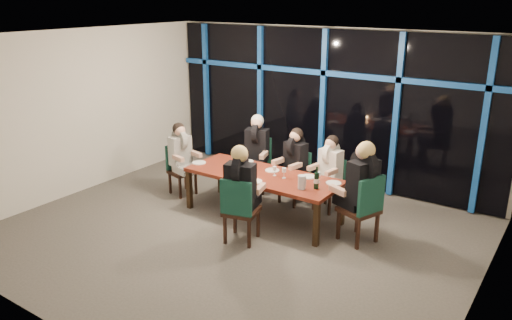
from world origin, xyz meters
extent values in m
plane|color=#5E5A53|center=(0.00, 0.00, 0.00)|extent=(7.00, 7.00, 0.00)
cube|color=silver|center=(0.00, 3.00, 1.50)|extent=(7.00, 0.04, 3.00)
cube|color=silver|center=(0.00, -3.00, 1.50)|extent=(7.00, 0.04, 3.00)
cube|color=silver|center=(-3.50, 0.00, 1.50)|extent=(0.04, 6.00, 3.00)
cube|color=silver|center=(3.50, 0.00, 1.50)|extent=(0.04, 6.00, 3.00)
cube|color=white|center=(0.00, 0.00, 3.00)|extent=(7.00, 6.00, 0.04)
cube|color=black|center=(0.00, 2.94, 1.50)|extent=(6.86, 0.04, 2.94)
cube|color=#13489A|center=(-2.90, 2.89, 1.50)|extent=(0.10, 0.10, 2.94)
cube|color=#13489A|center=(-1.45, 2.89, 1.50)|extent=(0.10, 0.10, 2.94)
cube|color=#13489A|center=(0.00, 2.89, 1.50)|extent=(0.10, 0.10, 2.94)
cube|color=#13489A|center=(1.45, 2.89, 1.50)|extent=(0.10, 0.10, 2.94)
cube|color=#13489A|center=(2.90, 2.89, 1.50)|extent=(0.10, 0.10, 2.94)
cube|color=#13489A|center=(0.00, 2.89, 2.16)|extent=(6.86, 0.10, 0.10)
cube|color=#FF2D14|center=(1.10, 3.25, 2.15)|extent=(0.60, 0.05, 0.35)
cube|color=maroon|center=(0.00, 0.80, 0.72)|extent=(2.60, 1.00, 0.06)
cube|color=black|center=(-1.24, 0.36, 0.34)|extent=(0.08, 0.08, 0.69)
cube|color=black|center=(1.24, 0.36, 0.34)|extent=(0.08, 0.08, 0.69)
cube|color=black|center=(-1.24, 1.24, 0.34)|extent=(0.08, 0.08, 0.69)
cube|color=black|center=(1.24, 1.24, 0.34)|extent=(0.08, 0.08, 0.69)
cube|color=black|center=(-0.74, 1.71, 0.46)|extent=(0.58, 0.58, 0.06)
cube|color=#174A3B|center=(-0.80, 1.90, 0.74)|extent=(0.46, 0.18, 0.52)
cube|color=black|center=(-0.87, 1.47, 0.22)|extent=(0.05, 0.05, 0.43)
cube|color=black|center=(-0.51, 1.58, 0.22)|extent=(0.05, 0.05, 0.43)
cube|color=black|center=(-0.98, 1.83, 0.22)|extent=(0.05, 0.05, 0.43)
cube|color=black|center=(-0.62, 1.94, 0.22)|extent=(0.05, 0.05, 0.43)
cube|color=black|center=(0.14, 1.58, 0.44)|extent=(0.51, 0.51, 0.06)
cube|color=#174A3B|center=(0.18, 1.77, 0.70)|extent=(0.44, 0.13, 0.48)
cube|color=black|center=(-0.06, 1.44, 0.20)|extent=(0.05, 0.05, 0.41)
cube|color=black|center=(0.28, 1.38, 0.20)|extent=(0.05, 0.05, 0.41)
cube|color=black|center=(0.00, 1.78, 0.20)|extent=(0.05, 0.05, 0.41)
cube|color=black|center=(0.34, 1.72, 0.20)|extent=(0.05, 0.05, 0.41)
cube|color=black|center=(0.79, 1.65, 0.42)|extent=(0.49, 0.49, 0.06)
cube|color=#174A3B|center=(0.82, 1.83, 0.67)|extent=(0.42, 0.12, 0.47)
cube|color=black|center=(0.59, 1.51, 0.20)|extent=(0.04, 0.04, 0.39)
cube|color=black|center=(0.92, 1.45, 0.20)|extent=(0.04, 0.04, 0.39)
cube|color=black|center=(0.65, 1.84, 0.20)|extent=(0.04, 0.04, 0.39)
cube|color=black|center=(0.98, 1.78, 0.20)|extent=(0.04, 0.04, 0.39)
cube|color=black|center=(-1.78, 0.78, 0.43)|extent=(0.53, 0.53, 0.06)
cube|color=#174A3B|center=(-1.97, 0.83, 0.69)|extent=(0.16, 0.43, 0.48)
cube|color=black|center=(-1.66, 0.57, 0.20)|extent=(0.05, 0.05, 0.40)
cube|color=black|center=(-1.57, 0.91, 0.20)|extent=(0.05, 0.05, 0.40)
cube|color=black|center=(-1.99, 0.66, 0.20)|extent=(0.05, 0.05, 0.40)
cube|color=black|center=(-1.90, 0.99, 0.20)|extent=(0.05, 0.05, 0.40)
cube|color=black|center=(1.68, 0.86, 0.50)|extent=(0.65, 0.65, 0.07)
cube|color=#174A3B|center=(1.89, 0.78, 0.80)|extent=(0.23, 0.49, 0.56)
cube|color=black|center=(1.56, 1.12, 0.23)|extent=(0.06, 0.06, 0.47)
cube|color=black|center=(1.42, 0.75, 0.23)|extent=(0.06, 0.06, 0.47)
cube|color=black|center=(1.94, 0.98, 0.23)|extent=(0.06, 0.06, 0.47)
cube|color=black|center=(1.79, 0.61, 0.23)|extent=(0.06, 0.06, 0.47)
cube|color=black|center=(0.23, -0.11, 0.48)|extent=(0.58, 0.58, 0.06)
cube|color=#174A3B|center=(0.28, -0.32, 0.77)|extent=(0.48, 0.17, 0.54)
cube|color=black|center=(0.37, 0.12, 0.22)|extent=(0.05, 0.05, 0.45)
cube|color=black|center=(-0.01, 0.03, 0.22)|extent=(0.05, 0.05, 0.45)
cube|color=black|center=(0.46, -0.25, 0.22)|extent=(0.05, 0.05, 0.45)
cube|color=black|center=(0.08, -0.35, 0.22)|extent=(0.05, 0.05, 0.45)
cube|color=black|center=(-0.71, 1.59, 0.57)|extent=(0.48, 0.52, 0.14)
cube|color=black|center=(-0.76, 1.74, 0.91)|extent=(0.47, 0.36, 0.58)
cylinder|color=black|center=(-0.76, 1.74, 1.13)|extent=(0.22, 0.44, 0.43)
sphere|color=tan|center=(-0.75, 1.72, 1.32)|extent=(0.22, 0.22, 0.22)
sphere|color=silver|center=(-0.76, 1.76, 1.35)|extent=(0.24, 0.24, 0.24)
cube|color=tan|center=(-0.88, 1.45, 0.79)|extent=(0.17, 0.32, 0.08)
cube|color=tan|center=(-0.49, 1.57, 0.79)|extent=(0.17, 0.32, 0.08)
cube|color=black|center=(0.12, 1.47, 0.53)|extent=(0.42, 0.46, 0.14)
cube|color=black|center=(0.15, 1.62, 0.85)|extent=(0.42, 0.30, 0.54)
cylinder|color=black|center=(0.15, 1.62, 1.06)|extent=(0.17, 0.42, 0.41)
sphere|color=tan|center=(0.14, 1.60, 1.24)|extent=(0.20, 0.20, 0.20)
sphere|color=black|center=(0.15, 1.64, 1.27)|extent=(0.22, 0.22, 0.22)
cube|color=tan|center=(-0.09, 1.42, 0.79)|extent=(0.13, 0.30, 0.08)
cube|color=tan|center=(0.30, 1.35, 0.79)|extent=(0.13, 0.30, 0.08)
cube|color=white|center=(0.77, 1.54, 0.51)|extent=(0.40, 0.45, 0.13)
cube|color=white|center=(0.79, 1.68, 0.82)|extent=(0.41, 0.29, 0.52)
cylinder|color=white|center=(0.79, 1.68, 1.03)|extent=(0.16, 0.40, 0.39)
sphere|color=tan|center=(0.79, 1.67, 1.20)|extent=(0.20, 0.20, 0.20)
sphere|color=black|center=(0.80, 1.70, 1.23)|extent=(0.22, 0.22, 0.22)
cube|color=tan|center=(0.57, 1.50, 0.79)|extent=(0.12, 0.29, 0.07)
cube|color=tan|center=(0.94, 1.43, 0.79)|extent=(0.12, 0.29, 0.07)
cube|color=black|center=(-1.67, 0.75, 0.53)|extent=(0.48, 0.44, 0.13)
cube|color=black|center=(-1.82, 0.79, 0.84)|extent=(0.32, 0.43, 0.54)
cylinder|color=black|center=(-1.82, 0.79, 1.05)|extent=(0.41, 0.19, 0.40)
sphere|color=tan|center=(-1.80, 0.79, 1.23)|extent=(0.20, 0.20, 0.20)
sphere|color=black|center=(-1.84, 0.80, 1.25)|extent=(0.22, 0.22, 0.22)
cube|color=tan|center=(-1.64, 0.55, 0.79)|extent=(0.30, 0.15, 0.08)
cube|color=tan|center=(-1.55, 0.92, 0.79)|extent=(0.30, 0.15, 0.08)
cube|color=black|center=(1.55, 0.91, 0.61)|extent=(0.58, 0.54, 0.16)
cube|color=black|center=(1.72, 0.85, 0.98)|extent=(0.41, 0.51, 0.62)
cylinder|color=black|center=(1.72, 0.85, 1.23)|extent=(0.48, 0.27, 0.47)
sphere|color=tan|center=(1.70, 0.86, 1.43)|extent=(0.23, 0.23, 0.23)
sphere|color=tan|center=(1.74, 0.84, 1.46)|extent=(0.26, 0.26, 0.26)
cube|color=tan|center=(1.55, 1.15, 0.79)|extent=(0.34, 0.20, 0.09)
cube|color=tan|center=(1.39, 0.74, 0.79)|extent=(0.34, 0.20, 0.09)
cube|color=black|center=(0.19, 0.01, 0.59)|extent=(0.48, 0.53, 0.15)
cube|color=black|center=(0.24, -0.15, 0.94)|extent=(0.48, 0.35, 0.60)
cylinder|color=black|center=(0.24, -0.15, 1.18)|extent=(0.21, 0.46, 0.45)
sphere|color=tan|center=(0.23, -0.13, 1.37)|extent=(0.22, 0.22, 0.22)
sphere|color=tan|center=(0.24, -0.17, 1.40)|extent=(0.25, 0.25, 0.25)
cube|color=tan|center=(0.38, 0.15, 0.79)|extent=(0.16, 0.33, 0.09)
cube|color=tan|center=(-0.03, 0.04, 0.79)|extent=(0.16, 0.33, 0.09)
cylinder|color=white|center=(-0.58, 1.17, 0.76)|extent=(0.24, 0.24, 0.01)
cylinder|color=white|center=(0.04, 1.03, 0.76)|extent=(0.24, 0.24, 0.01)
cylinder|color=white|center=(0.68, 1.10, 0.76)|extent=(0.24, 0.24, 0.01)
cylinder|color=white|center=(-1.24, 0.64, 0.76)|extent=(0.24, 0.24, 0.01)
cylinder|color=white|center=(1.15, 1.06, 0.76)|extent=(0.24, 0.24, 0.01)
cylinder|color=white|center=(0.09, 0.43, 0.76)|extent=(0.24, 0.24, 0.01)
cylinder|color=black|center=(1.03, 0.72, 0.88)|extent=(0.08, 0.08, 0.25)
cylinder|color=black|center=(1.03, 0.72, 1.05)|extent=(0.03, 0.03, 0.10)
cylinder|color=silver|center=(1.03, 0.72, 0.88)|extent=(0.08, 0.08, 0.07)
cylinder|color=silver|center=(0.85, 0.59, 0.86)|extent=(0.12, 0.12, 0.22)
cylinder|color=silver|center=(0.92, 0.59, 0.88)|extent=(0.02, 0.02, 0.15)
cylinder|color=#FFA34C|center=(-0.06, 0.48, 0.76)|extent=(0.04, 0.04, 0.03)
cylinder|color=silver|center=(-0.32, 0.66, 0.75)|extent=(0.06, 0.06, 0.01)
cylinder|color=silver|center=(-0.32, 0.66, 0.80)|extent=(0.01, 0.01, 0.09)
cylinder|color=silver|center=(-0.32, 0.66, 0.88)|extent=(0.06, 0.06, 0.07)
cylinder|color=white|center=(0.20, 0.85, 0.75)|extent=(0.06, 0.06, 0.01)
cylinder|color=white|center=(0.20, 0.85, 0.80)|extent=(0.01, 0.01, 0.09)
cylinder|color=white|center=(0.20, 0.85, 0.88)|extent=(0.06, 0.06, 0.06)
cylinder|color=silver|center=(0.39, 0.83, 0.75)|extent=(0.06, 0.06, 0.01)
cylinder|color=silver|center=(0.39, 0.83, 0.81)|extent=(0.01, 0.01, 0.10)
cylinder|color=silver|center=(0.39, 0.83, 0.89)|extent=(0.07, 0.07, 0.07)
cylinder|color=silver|center=(-0.65, 0.95, 0.75)|extent=(0.07, 0.07, 0.01)
cylinder|color=silver|center=(-0.65, 0.95, 0.81)|extent=(0.01, 0.01, 0.10)
cylinder|color=silver|center=(-0.65, 0.95, 0.90)|extent=(0.07, 0.07, 0.07)
cylinder|color=silver|center=(0.93, 0.98, 0.75)|extent=(0.06, 0.06, 0.01)
cylinder|color=silver|center=(0.93, 0.98, 0.80)|extent=(0.01, 0.01, 0.10)
cylinder|color=silver|center=(0.93, 0.98, 0.89)|extent=(0.07, 0.07, 0.07)
camera|label=1|loc=(4.26, -5.64, 3.56)|focal=35.00mm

